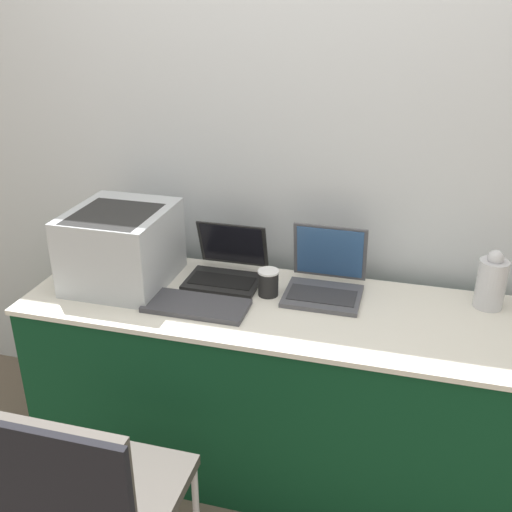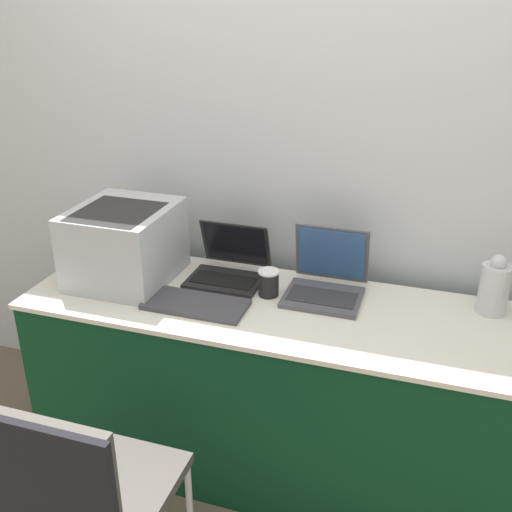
{
  "view_description": "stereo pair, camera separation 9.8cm",
  "coord_description": "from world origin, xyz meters",
  "px_view_note": "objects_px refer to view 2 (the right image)",
  "views": [
    {
      "loc": [
        0.48,
        -1.66,
        1.89
      ],
      "look_at": [
        -0.07,
        0.34,
        0.96
      ],
      "focal_mm": 42.0,
      "sensor_mm": 36.0,
      "label": 1
    },
    {
      "loc": [
        0.57,
        -1.63,
        1.89
      ],
      "look_at": [
        -0.07,
        0.34,
        0.96
      ],
      "focal_mm": 42.0,
      "sensor_mm": 36.0,
      "label": 2
    }
  ],
  "objects_px": {
    "laptop_right": "(326,281)",
    "chair": "(71,494)",
    "external_keyboard": "(196,304)",
    "coffee_cup": "(269,283)",
    "printer": "(124,241)",
    "laptop_left": "(229,267)",
    "metal_pitcher": "(494,287)"
  },
  "relations": [
    {
      "from": "coffee_cup",
      "to": "chair",
      "type": "relative_size",
      "value": 0.12
    },
    {
      "from": "metal_pitcher",
      "to": "chair",
      "type": "xyz_separation_m",
      "value": [
        -1.14,
        -1.06,
        -0.34
      ]
    },
    {
      "from": "external_keyboard",
      "to": "chair",
      "type": "bearing_deg",
      "value": -96.03
    },
    {
      "from": "external_keyboard",
      "to": "metal_pitcher",
      "type": "bearing_deg",
      "value": 16.05
    },
    {
      "from": "coffee_cup",
      "to": "printer",
      "type": "bearing_deg",
      "value": -176.22
    },
    {
      "from": "chair",
      "to": "laptop_left",
      "type": "bearing_deg",
      "value": 83.75
    },
    {
      "from": "printer",
      "to": "laptop_right",
      "type": "relative_size",
      "value": 1.44
    },
    {
      "from": "printer",
      "to": "coffee_cup",
      "type": "height_order",
      "value": "printer"
    },
    {
      "from": "external_keyboard",
      "to": "chair",
      "type": "distance_m",
      "value": 0.8
    },
    {
      "from": "laptop_left",
      "to": "coffee_cup",
      "type": "bearing_deg",
      "value": -24.97
    },
    {
      "from": "external_keyboard",
      "to": "coffee_cup",
      "type": "height_order",
      "value": "coffee_cup"
    },
    {
      "from": "coffee_cup",
      "to": "chair",
      "type": "distance_m",
      "value": 1.03
    },
    {
      "from": "laptop_left",
      "to": "coffee_cup",
      "type": "height_order",
      "value": "laptop_left"
    },
    {
      "from": "laptop_left",
      "to": "external_keyboard",
      "type": "height_order",
      "value": "laptop_left"
    },
    {
      "from": "laptop_left",
      "to": "chair",
      "type": "bearing_deg",
      "value": -96.25
    },
    {
      "from": "laptop_right",
      "to": "metal_pitcher",
      "type": "xyz_separation_m",
      "value": [
        0.62,
        0.05,
        0.05
      ]
    },
    {
      "from": "laptop_right",
      "to": "chair",
      "type": "bearing_deg",
      "value": -117.48
    },
    {
      "from": "laptop_right",
      "to": "coffee_cup",
      "type": "relative_size",
      "value": 2.8
    },
    {
      "from": "coffee_cup",
      "to": "chair",
      "type": "height_order",
      "value": "chair"
    },
    {
      "from": "metal_pitcher",
      "to": "chair",
      "type": "height_order",
      "value": "metal_pitcher"
    },
    {
      "from": "laptop_right",
      "to": "external_keyboard",
      "type": "relative_size",
      "value": 0.76
    },
    {
      "from": "external_keyboard",
      "to": "coffee_cup",
      "type": "bearing_deg",
      "value": 36.92
    },
    {
      "from": "printer",
      "to": "chair",
      "type": "relative_size",
      "value": 0.48
    },
    {
      "from": "printer",
      "to": "laptop_right",
      "type": "distance_m",
      "value": 0.83
    },
    {
      "from": "metal_pitcher",
      "to": "printer",
      "type": "bearing_deg",
      "value": -173.26
    },
    {
      "from": "printer",
      "to": "laptop_left",
      "type": "bearing_deg",
      "value": 18.56
    },
    {
      "from": "laptop_left",
      "to": "chair",
      "type": "relative_size",
      "value": 0.33
    },
    {
      "from": "printer",
      "to": "chair",
      "type": "bearing_deg",
      "value": -72.2
    },
    {
      "from": "printer",
      "to": "coffee_cup",
      "type": "bearing_deg",
      "value": 3.78
    },
    {
      "from": "chair",
      "to": "laptop_right",
      "type": "bearing_deg",
      "value": 62.52
    },
    {
      "from": "laptop_left",
      "to": "metal_pitcher",
      "type": "xyz_separation_m",
      "value": [
        1.03,
        0.03,
        0.05
      ]
    },
    {
      "from": "laptop_right",
      "to": "coffee_cup",
      "type": "bearing_deg",
      "value": -159.37
    }
  ]
}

